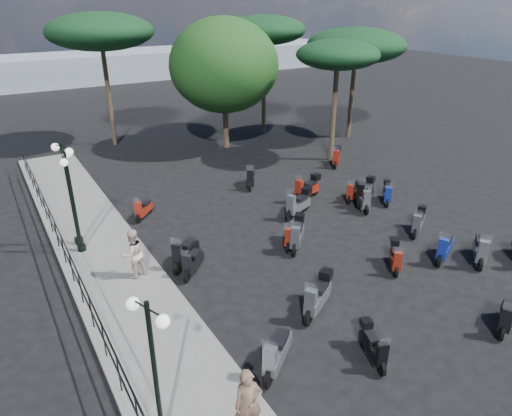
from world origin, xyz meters
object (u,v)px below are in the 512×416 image
scooter_13 (298,204)px  scooter_26 (337,157)px  scooter_16 (480,250)px  scooter_18 (365,192)px  woman (248,403)px  lamp_post_1 (72,196)px  scooter_2 (373,346)px  broadleaf_tree (224,66)px  pine_0 (264,30)px  pine_1 (356,45)px  pine_2 (100,32)px  lamp_post_2 (69,188)px  scooter_4 (185,253)px  lamp_post_0 (154,369)px  scooter_9 (290,236)px  scooter_3 (192,263)px  scooter_11 (506,317)px  scooter_12 (395,258)px  pedestrian_far (133,254)px  scooter_17 (445,248)px  scooter_19 (352,192)px  scooter_5 (143,209)px  scooter_1 (276,354)px  scooter_7 (318,297)px  scooter_20 (307,189)px  scooter_24 (363,198)px  scooter_23 (418,222)px  scooter_25 (387,193)px  pine_3 (338,55)px  scooter_8 (297,234)px  scooter_14 (250,178)px

scooter_13 → scooter_26: scooter_13 is taller
scooter_13 → scooter_16: (3.30, -6.57, -0.06)m
scooter_16 → scooter_18: scooter_18 is taller
woman → lamp_post_1: bearing=112.5°
scooter_2 → broadleaf_tree: (5.56, 18.75, 4.61)m
lamp_post_1 → pine_0: pine_0 is taller
pine_1 → pine_2: (-14.26, 6.52, 0.94)m
lamp_post_2 → scooter_26: (14.62, 2.04, -1.94)m
scooter_4 → scooter_18: (9.33, 0.71, 0.05)m
lamp_post_0 → scooter_9: (7.36, 5.77, -1.82)m
scooter_3 → scooter_4: scooter_4 is taller
scooter_11 → scooter_12: (-0.26, 3.97, 0.01)m
pedestrian_far → scooter_13: bearing=174.8°
woman → pine_0: 25.34m
lamp_post_0 → scooter_17: bearing=-10.9°
scooter_19 → scooter_9: bearing=77.7°
scooter_2 → pine_1: size_ratio=0.20×
lamp_post_0 → pine_1: bearing=18.7°
scooter_5 → scooter_1: bearing=135.1°
pedestrian_far → scooter_7: 6.24m
scooter_11 → pine_0: (5.26, 21.46, 6.37)m
scooter_2 → scooter_20: bearing=-97.3°
scooter_13 → scooter_18: bearing=-120.8°
woman → scooter_26: woman is taller
woman → pine_2: (3.61, 23.33, 5.91)m
scooter_5 → scooter_24: 9.78m
pine_2 → scooter_23: bearing=-69.2°
scooter_7 → scooter_9: bearing=-54.9°
scooter_25 → scooter_26: 5.38m
scooter_9 → pine_1: 16.93m
scooter_13 → pine_2: bearing=-6.7°
scooter_13 → lamp_post_0: bearing=108.7°
pedestrian_far → pine_3: pine_3 is taller
scooter_23 → pine_2: size_ratio=0.18×
scooter_1 → scooter_18: size_ratio=0.89×
scooter_7 → scooter_11: bearing=-160.9°
woman → scooter_18: (10.96, 7.94, -0.44)m
scooter_2 → broadleaf_tree: broadleaf_tree is taller
woman → scooter_8: woman is taller
scooter_18 → scooter_12: bearing=118.8°
scooter_16 → scooter_19: size_ratio=1.15×
scooter_16 → scooter_25: 5.67m
scooter_14 → scooter_9: bearing=106.6°
scooter_17 → scooter_23: bearing=-49.6°
pedestrian_far → pine_1: pine_1 is taller
pine_3 → scooter_5: bearing=-171.1°
lamp_post_0 → scooter_26: bearing=17.9°
scooter_13 → scooter_7: bearing=127.2°
scooter_7 → pine_2: 21.60m
scooter_25 → scooter_11: bearing=107.3°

